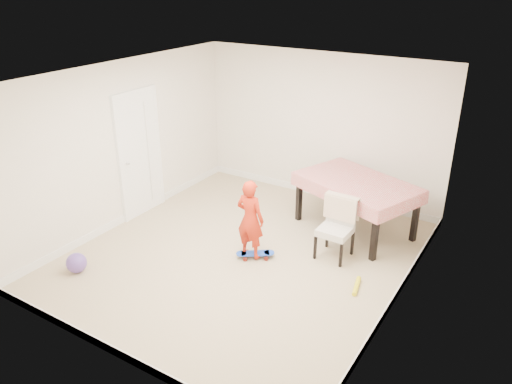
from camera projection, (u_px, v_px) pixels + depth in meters
The scene contains 17 objects.
ground at pixel (243, 254), 7.32m from camera, with size 5.00×5.00×0.00m, color tan.
ceiling at pixel (241, 78), 6.27m from camera, with size 4.50×5.00×0.04m, color white.
wall_back at pixel (320, 127), 8.71m from camera, with size 4.50×0.04×2.60m, color silver.
wall_front at pixel (103, 252), 4.87m from camera, with size 4.50×0.04×2.60m, color silver.
wall_left at pixel (124, 144), 7.87m from camera, with size 0.04×5.00×2.60m, color silver.
wall_right at pixel (404, 210), 5.72m from camera, with size 0.04×5.00×2.60m, color silver.
door at pixel (140, 155), 8.21m from camera, with size 0.10×0.94×2.11m, color white.
baseboard_back at pixel (317, 192), 9.23m from camera, with size 4.50×0.02×0.12m, color white.
baseboard_front at pixel (116, 352), 5.37m from camera, with size 4.50×0.02×0.12m, color white.
baseboard_left at pixel (132, 214), 8.38m from camera, with size 0.02×5.00×0.12m, color white.
baseboard_right at pixel (393, 299), 6.22m from camera, with size 0.02×5.00×0.12m, color white.
dining_table at pixel (355, 206), 7.85m from camera, with size 1.80×1.13×0.85m, color #B2091A, non-canonical shape.
dining_chair at pixel (335, 229), 7.09m from camera, with size 0.50×0.58×0.91m, color silver, non-canonical shape.
skateboard at pixel (255, 255), 7.22m from camera, with size 0.56×0.20×0.08m, color blue, non-canonical shape.
child at pixel (250, 221), 7.01m from camera, with size 0.43×0.28×1.17m, color red.
balloon at pixel (76, 263), 6.85m from camera, with size 0.28×0.28×0.28m, color #6044A3.
foam_toy at pixel (357, 286), 6.54m from camera, with size 0.06×0.06×0.40m, color yellow.
Camera 1 is at (3.49, -5.26, 3.82)m, focal length 35.00 mm.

